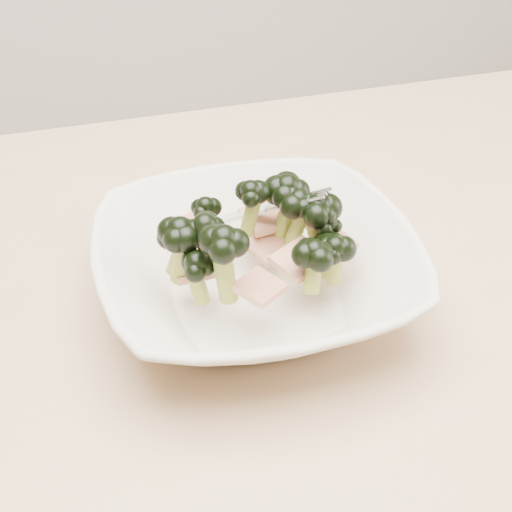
# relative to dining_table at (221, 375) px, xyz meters

# --- Properties ---
(dining_table) EXTENTS (1.20, 0.80, 0.75)m
(dining_table) POSITION_rel_dining_table_xyz_m (0.00, 0.00, 0.00)
(dining_table) COLOR tan
(dining_table) RESTS_ON ground
(broccoli_dish) EXTENTS (0.29, 0.29, 0.12)m
(broccoli_dish) POSITION_rel_dining_table_xyz_m (0.03, -0.01, 0.14)
(broccoli_dish) COLOR beige
(broccoli_dish) RESTS_ON dining_table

